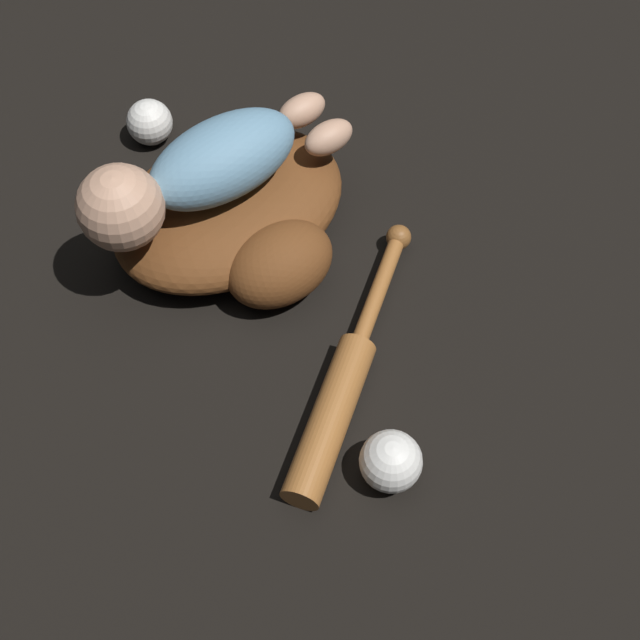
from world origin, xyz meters
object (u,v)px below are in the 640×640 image
at_px(baseball_glove, 237,216).
at_px(baseball_spare, 150,122).
at_px(baseball_bat, 342,387).
at_px(baseball, 391,461).
at_px(baby_figure, 196,172).

bearing_deg(baseball_glove, baseball_spare, -92.33).
height_order(baseball_bat, baseball_spare, baseball_spare).
bearing_deg(baseball_spare, baseball_bat, 83.66).
bearing_deg(baseball_bat, baseball_spare, -96.34).
bearing_deg(baseball_bat, baseball, 78.95).
bearing_deg(baby_figure, baseball, 85.66).
relative_size(baseball_bat, baseball_spare, 5.43).
relative_size(baby_figure, baseball_spare, 5.64).
bearing_deg(baseball, baseball_spare, -97.21).
bearing_deg(baseball_spare, baseball, 82.79).
distance_m(baseball_glove, baseball_spare, 0.24).
xyz_separation_m(baseball_glove, baseball, (0.07, 0.41, -0.01)).
height_order(baseball_glove, baseball, baseball_glove).
distance_m(baseball_glove, baby_figure, 0.11).
distance_m(baby_figure, baseball_bat, 0.34).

